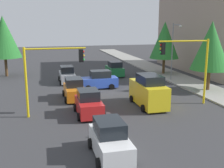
{
  "coord_description": "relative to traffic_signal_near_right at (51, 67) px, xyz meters",
  "views": [
    {
      "loc": [
        26.93,
        -6.23,
        7.01
      ],
      "look_at": [
        1.5,
        0.22,
        1.2
      ],
      "focal_mm": 44.28,
      "sensor_mm": 36.0,
      "label": 1
    }
  ],
  "objects": [
    {
      "name": "traffic_signal_near_right",
      "position": [
        0.0,
        0.0,
        0.0
      ],
      "size": [
        0.36,
        4.59,
        5.31
      ],
      "color": "yellow",
      "rests_on": "ground"
    },
    {
      "name": "sidewalk_kerb",
      "position": [
        -11.0,
        16.14,
        -3.7
      ],
      "size": [
        80.0,
        4.0,
        0.15
      ],
      "primitive_type": "cube",
      "color": "gray",
      "rests_on": "ground"
    },
    {
      "name": "car_orange",
      "position": [
        -4.33,
        2.14,
        -2.88
      ],
      "size": [
        4.0,
        2.03,
        1.98
      ],
      "color": "orange",
      "rests_on": "ground"
    },
    {
      "name": "car_silver",
      "position": [
        -11.91,
        2.17,
        -2.88
      ],
      "size": [
        4.03,
        1.99,
        1.98
      ],
      "color": "#B2B5BA",
      "rests_on": "ground"
    },
    {
      "name": "tree_roadside_near",
      "position": [
        -4.0,
        16.14,
        0.96
      ],
      "size": [
        3.96,
        3.96,
        7.22
      ],
      "color": "brown",
      "rests_on": "ground"
    },
    {
      "name": "lane_arrow_near",
      "position": [
        5.51,
        2.64,
        -3.77
      ],
      "size": [
        2.4,
        1.1,
        1.1
      ],
      "color": "silver",
      "rests_on": "ground"
    },
    {
      "name": "tree_roadside_mid",
      "position": [
        -14.0,
        15.64,
        0.96
      ],
      "size": [
        3.96,
        3.96,
        7.22
      ],
      "color": "brown",
      "rests_on": "ground"
    },
    {
      "name": "delivery_van_yellow",
      "position": [
        -0.48,
        8.06,
        -2.49
      ],
      "size": [
        4.8,
        2.22,
        2.77
      ],
      "color": "yellow",
      "rests_on": "ground"
    },
    {
      "name": "car_blue",
      "position": [
        -8.0,
        5.27,
        -2.88
      ],
      "size": [
        1.99,
        4.09,
        1.98
      ],
      "color": "blue",
      "rests_on": "ground"
    },
    {
      "name": "car_white",
      "position": [
        7.62,
        2.67,
        -2.88
      ],
      "size": [
        3.87,
        1.97,
        1.98
      ],
      "color": "white",
      "rests_on": "ground"
    },
    {
      "name": "ground_plane",
      "position": [
        -6.0,
        5.64,
        -3.77
      ],
      "size": [
        120.0,
        120.0,
        0.0
      ],
      "primitive_type": "plane",
      "color": "#353538"
    },
    {
      "name": "tree_opposite_side",
      "position": [
        -18.0,
        -5.36,
        1.45
      ],
      "size": [
        4.35,
        4.35,
        7.96
      ],
      "color": "brown",
      "rests_on": "ground"
    },
    {
      "name": "car_red",
      "position": [
        0.58,
        2.7,
        -2.88
      ],
      "size": [
        3.71,
        2.08,
        1.98
      ],
      "color": "red",
      "rests_on": "ground"
    },
    {
      "name": "car_green",
      "position": [
        -14.67,
        8.8,
        -2.88
      ],
      "size": [
        3.82,
        2.08,
        1.98
      ],
      "color": "#1E7238",
      "rests_on": "ground"
    },
    {
      "name": "street_lamp_curbside",
      "position": [
        -9.61,
        14.84,
        0.58
      ],
      "size": [
        2.15,
        0.28,
        7.0
      ],
      "color": "slate",
      "rests_on": "ground"
    },
    {
      "name": "apartment_block",
      "position": [
        -15.64,
        24.14,
        4.02
      ],
      "size": [
        19.85,
        9.3,
        15.55
      ],
      "color": "gray",
      "rests_on": "ground"
    },
    {
      "name": "traffic_signal_near_left",
      "position": [
        -0.0,
        11.34,
        0.26
      ],
      "size": [
        0.36,
        4.59,
        5.7
      ],
      "color": "yellow",
      "rests_on": "ground"
    }
  ]
}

